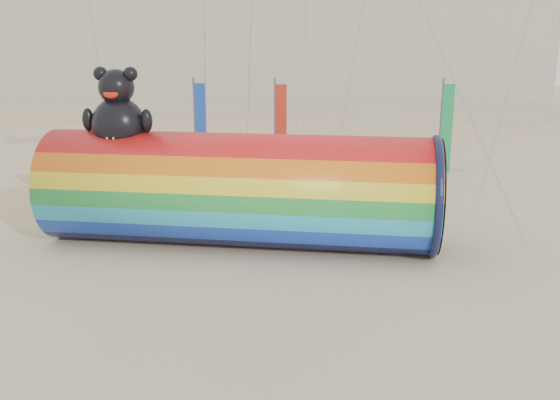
# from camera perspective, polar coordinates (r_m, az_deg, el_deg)

# --- Properties ---
(ground) EXTENTS (160.00, 160.00, 0.00)m
(ground) POSITION_cam_1_polar(r_m,az_deg,el_deg) (18.41, -2.25, -8.37)
(ground) COLOR #CCB58C
(ground) RESTS_ON ground
(hotel_building) EXTENTS (60.40, 15.40, 20.60)m
(hotel_building) POSITION_cam_1_polar(r_m,az_deg,el_deg) (64.46, -5.45, 17.52)
(hotel_building) COLOR #B7AD99
(hotel_building) RESTS_ON ground
(windsock_assembly) EXTENTS (13.67, 4.16, 6.30)m
(windsock_assembly) POSITION_cam_1_polar(r_m,az_deg,el_deg) (21.96, -3.77, 1.21)
(windsock_assembly) COLOR red
(windsock_assembly) RESTS_ON ground
(festival_banners) EXTENTS (13.10, 1.60, 5.20)m
(festival_banners) POSITION_cam_1_polar(r_m,az_deg,el_deg) (31.89, 2.53, 6.52)
(festival_banners) COLOR #59595E
(festival_banners) RESTS_ON ground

